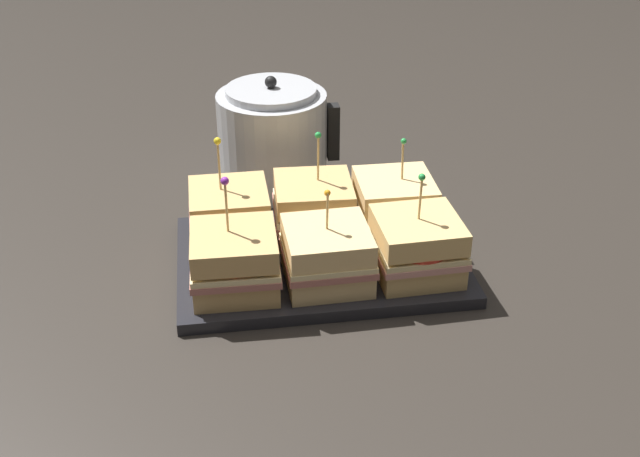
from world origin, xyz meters
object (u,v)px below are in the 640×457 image
object	(u,v)px
sandwich_back_center	(315,208)
kettle_steel	(273,138)
sandwich_back_right	(394,203)
sandwich_front_center	(328,255)
sandwich_front_left	(235,261)
sandwich_front_right	(417,247)
sandwich_back_left	(230,216)
serving_platter	(320,260)

from	to	relation	value
sandwich_back_center	kettle_steel	bearing A→B (deg)	101.38
sandwich_back_right	kettle_steel	xyz separation A→B (m)	(-0.16, 0.21, 0.03)
sandwich_back_right	kettle_steel	size ratio (longest dim) A/B	0.71
sandwich_front_center	kettle_steel	world-z (taller)	kettle_steel
sandwich_front_left	sandwich_back_right	world-z (taller)	sandwich_front_left
sandwich_back_center	sandwich_back_right	world-z (taller)	sandwich_back_center
sandwich_front_left	sandwich_front_right	size ratio (longest dim) A/B	1.08
sandwich_back_left	sandwich_back_right	distance (m)	0.25
sandwich_front_center	sandwich_back_center	bearing A→B (deg)	89.68
serving_platter	sandwich_back_center	bearing A→B (deg)	87.86
sandwich_front_left	sandwich_back_left	world-z (taller)	same
sandwich_front_left	sandwich_back_right	distance (m)	0.28
sandwich_front_left	sandwich_front_center	distance (m)	0.13
serving_platter	sandwich_front_center	size ratio (longest dim) A/B	2.94
sandwich_back_center	kettle_steel	size ratio (longest dim) A/B	0.79
sandwich_front_left	sandwich_back_left	size ratio (longest dim) A/B	1.00
sandwich_front_left	sandwich_back_center	size ratio (longest dim) A/B	1.02
serving_platter	sandwich_back_center	xyz separation A→B (m)	(0.00, 0.06, 0.05)
sandwich_front_left	sandwich_front_right	bearing A→B (deg)	0.23
sandwich_front_right	sandwich_back_center	xyz separation A→B (m)	(-0.12, 0.13, -0.00)
serving_platter	sandwich_front_center	bearing A→B (deg)	-88.53
sandwich_front_center	kettle_steel	size ratio (longest dim) A/B	0.68
sandwich_back_center	kettle_steel	xyz separation A→B (m)	(-0.04, 0.21, 0.03)
sandwich_back_right	serving_platter	bearing A→B (deg)	-152.17
sandwich_front_right	sandwich_back_left	xyz separation A→B (m)	(-0.25, 0.13, 0.00)
serving_platter	sandwich_front_center	world-z (taller)	sandwich_front_center
sandwich_front_center	sandwich_back_right	world-z (taller)	sandwich_back_right
sandwich_back_right	sandwich_front_right	bearing A→B (deg)	-89.08
sandwich_back_center	sandwich_front_left	bearing A→B (deg)	-134.43
sandwich_back_left	kettle_steel	xyz separation A→B (m)	(0.09, 0.22, 0.03)
sandwich_front_right	serving_platter	bearing A→B (deg)	152.74
serving_platter	sandwich_front_center	xyz separation A→B (m)	(0.00, -0.07, 0.05)
sandwich_front_left	kettle_steel	xyz separation A→B (m)	(0.09, 0.34, 0.03)
sandwich_front_center	sandwich_front_right	size ratio (longest dim) A/B	0.91
sandwich_front_left	sandwich_back_center	distance (m)	0.18
sandwich_back_left	sandwich_front_center	bearing A→B (deg)	-44.72
serving_platter	sandwich_back_right	size ratio (longest dim) A/B	2.82
sandwich_front_center	sandwich_back_right	xyz separation A→B (m)	(0.12, 0.13, 0.00)
sandwich_back_right	sandwich_back_center	bearing A→B (deg)	-179.71
sandwich_front_right	sandwich_back_right	world-z (taller)	sandwich_front_right
sandwich_back_center	sandwich_back_right	size ratio (longest dim) A/B	1.11
sandwich_back_right	kettle_steel	bearing A→B (deg)	127.92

